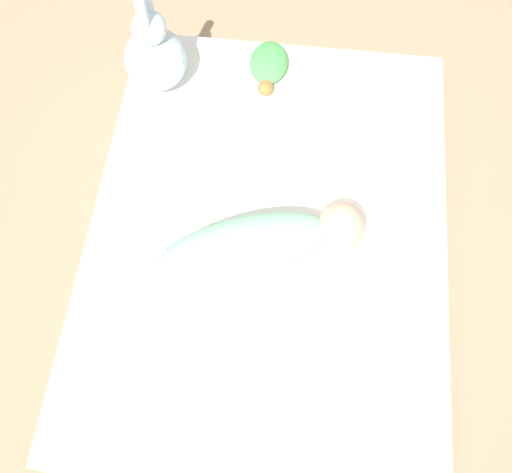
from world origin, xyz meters
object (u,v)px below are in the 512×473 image
object	(u,v)px
swaddled_baby	(260,244)
turtle_plush	(268,65)
bunny_plush	(155,54)
pillow	(376,122)

from	to	relation	value
swaddled_baby	turtle_plush	distance (m)	0.65
swaddled_baby	bunny_plush	distance (m)	0.69
bunny_plush	pillow	bearing A→B (deg)	79.76
pillow	bunny_plush	distance (m)	0.70
pillow	bunny_plush	xyz separation A→B (m)	(-0.12, -0.69, 0.07)
pillow	turtle_plush	size ratio (longest dim) A/B	1.76
pillow	bunny_plush	world-z (taller)	bunny_plush
pillow	bunny_plush	size ratio (longest dim) A/B	1.02
turtle_plush	swaddled_baby	bearing A→B (deg)	4.06
swaddled_baby	bunny_plush	bearing A→B (deg)	102.74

